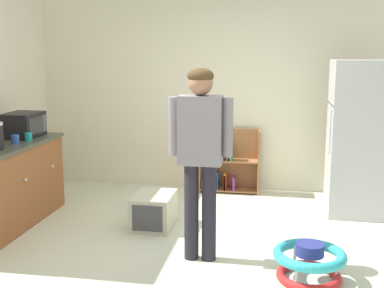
{
  "coord_description": "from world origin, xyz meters",
  "views": [
    {
      "loc": [
        0.66,
        -4.37,
        1.87
      ],
      "look_at": [
        -0.14,
        0.34,
        0.98
      ],
      "focal_mm": 46.4,
      "sensor_mm": 36.0,
      "label": 1
    }
  ],
  "objects_px": {
    "refrigerator": "(360,138)",
    "microwave": "(23,125)",
    "pet_carrier": "(154,210)",
    "standing_person": "(200,146)",
    "blue_cup": "(15,139)",
    "bookshelf": "(226,164)",
    "teal_cup": "(29,137)",
    "baby_walker": "(309,262)"
  },
  "relations": [
    {
      "from": "standing_person",
      "to": "teal_cup",
      "type": "bearing_deg",
      "value": 159.56
    },
    {
      "from": "bookshelf",
      "to": "teal_cup",
      "type": "xyz_separation_m",
      "value": [
        -2.03,
        -1.53,
        0.58
      ]
    },
    {
      "from": "baby_walker",
      "to": "blue_cup",
      "type": "height_order",
      "value": "blue_cup"
    },
    {
      "from": "teal_cup",
      "to": "standing_person",
      "type": "bearing_deg",
      "value": -20.44
    },
    {
      "from": "baby_walker",
      "to": "teal_cup",
      "type": "xyz_separation_m",
      "value": [
        -2.99,
        1.03,
        0.79
      ]
    },
    {
      "from": "bookshelf",
      "to": "blue_cup",
      "type": "height_order",
      "value": "blue_cup"
    },
    {
      "from": "standing_person",
      "to": "microwave",
      "type": "distance_m",
      "value": 2.45
    },
    {
      "from": "pet_carrier",
      "to": "teal_cup",
      "type": "height_order",
      "value": "teal_cup"
    },
    {
      "from": "baby_walker",
      "to": "pet_carrier",
      "type": "height_order",
      "value": "pet_carrier"
    },
    {
      "from": "microwave",
      "to": "baby_walker",
      "type": "bearing_deg",
      "value": -22.07
    },
    {
      "from": "bookshelf",
      "to": "blue_cup",
      "type": "distance_m",
      "value": 2.75
    },
    {
      "from": "microwave",
      "to": "standing_person",
      "type": "bearing_deg",
      "value": -24.56
    },
    {
      "from": "bookshelf",
      "to": "teal_cup",
      "type": "distance_m",
      "value": 2.6
    },
    {
      "from": "microwave",
      "to": "blue_cup",
      "type": "height_order",
      "value": "microwave"
    },
    {
      "from": "teal_cup",
      "to": "blue_cup",
      "type": "xyz_separation_m",
      "value": [
        -0.07,
        -0.16,
        0.0
      ]
    },
    {
      "from": "microwave",
      "to": "refrigerator",
      "type": "bearing_deg",
      "value": 9.0
    },
    {
      "from": "refrigerator",
      "to": "microwave",
      "type": "relative_size",
      "value": 3.71
    },
    {
      "from": "refrigerator",
      "to": "microwave",
      "type": "xyz_separation_m",
      "value": [
        -3.84,
        -0.61,
        0.15
      ]
    },
    {
      "from": "pet_carrier",
      "to": "blue_cup",
      "type": "relative_size",
      "value": 5.81
    },
    {
      "from": "refrigerator",
      "to": "teal_cup",
      "type": "distance_m",
      "value": 3.74
    },
    {
      "from": "baby_walker",
      "to": "microwave",
      "type": "relative_size",
      "value": 1.26
    },
    {
      "from": "bookshelf",
      "to": "pet_carrier",
      "type": "height_order",
      "value": "bookshelf"
    },
    {
      "from": "teal_cup",
      "to": "blue_cup",
      "type": "height_order",
      "value": "same"
    },
    {
      "from": "refrigerator",
      "to": "standing_person",
      "type": "relative_size",
      "value": 1.03
    },
    {
      "from": "bookshelf",
      "to": "microwave",
      "type": "height_order",
      "value": "microwave"
    },
    {
      "from": "pet_carrier",
      "to": "microwave",
      "type": "relative_size",
      "value": 1.15
    },
    {
      "from": "pet_carrier",
      "to": "standing_person",
      "type": "bearing_deg",
      "value": -50.61
    },
    {
      "from": "refrigerator",
      "to": "baby_walker",
      "type": "xyz_separation_m",
      "value": [
        -0.66,
        -1.9,
        -0.73
      ]
    },
    {
      "from": "standing_person",
      "to": "pet_carrier",
      "type": "xyz_separation_m",
      "value": [
        -0.63,
        0.76,
        -0.88
      ]
    },
    {
      "from": "bookshelf",
      "to": "baby_walker",
      "type": "relative_size",
      "value": 1.41
    },
    {
      "from": "baby_walker",
      "to": "refrigerator",
      "type": "bearing_deg",
      "value": 70.95
    },
    {
      "from": "refrigerator",
      "to": "baby_walker",
      "type": "height_order",
      "value": "refrigerator"
    },
    {
      "from": "pet_carrier",
      "to": "teal_cup",
      "type": "xyz_separation_m",
      "value": [
        -1.4,
        -0.01,
        0.77
      ]
    },
    {
      "from": "bookshelf",
      "to": "standing_person",
      "type": "bearing_deg",
      "value": -89.93
    },
    {
      "from": "standing_person",
      "to": "pet_carrier",
      "type": "height_order",
      "value": "standing_person"
    },
    {
      "from": "bookshelf",
      "to": "baby_walker",
      "type": "bearing_deg",
      "value": -69.42
    },
    {
      "from": "pet_carrier",
      "to": "blue_cup",
      "type": "bearing_deg",
      "value": -173.44
    },
    {
      "from": "standing_person",
      "to": "blue_cup",
      "type": "bearing_deg",
      "value": 164.15
    },
    {
      "from": "microwave",
      "to": "teal_cup",
      "type": "bearing_deg",
      "value": -52.64
    },
    {
      "from": "microwave",
      "to": "blue_cup",
      "type": "xyz_separation_m",
      "value": [
        0.13,
        -0.42,
        -0.09
      ]
    },
    {
      "from": "standing_person",
      "to": "pet_carrier",
      "type": "bearing_deg",
      "value": 129.39
    },
    {
      "from": "refrigerator",
      "to": "microwave",
      "type": "bearing_deg",
      "value": -171.0
    }
  ]
}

